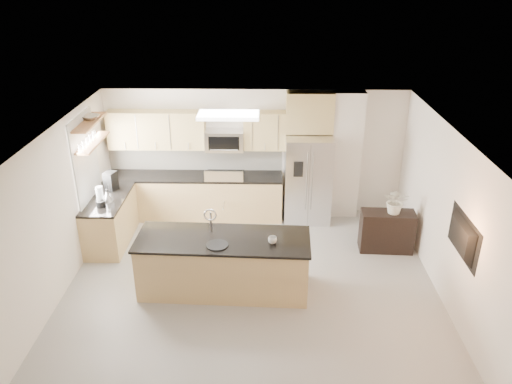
{
  "coord_description": "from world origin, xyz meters",
  "views": [
    {
      "loc": [
        0.21,
        -6.31,
        4.84
      ],
      "look_at": [
        0.06,
        1.3,
        1.32
      ],
      "focal_mm": 35.0,
      "sensor_mm": 36.0,
      "label": 1
    }
  ],
  "objects_px": {
    "blender": "(100,198)",
    "bowl": "(90,117)",
    "range": "(226,196)",
    "television": "(458,237)",
    "cup": "(272,240)",
    "credenza": "(387,231)",
    "island": "(224,264)",
    "microwave": "(225,140)",
    "coffee_maker": "(111,181)",
    "platter": "(217,245)",
    "kettle": "(107,196)",
    "flower_vase": "(397,195)",
    "refrigerator": "(308,179)"
  },
  "relations": [
    {
      "from": "television",
      "to": "bowl",
      "type": "bearing_deg",
      "value": 68.54
    },
    {
      "from": "range",
      "to": "refrigerator",
      "type": "bearing_deg",
      "value": -1.6
    },
    {
      "from": "refrigerator",
      "to": "television",
      "type": "distance_m",
      "value": 3.62
    },
    {
      "from": "range",
      "to": "flower_vase",
      "type": "xyz_separation_m",
      "value": [
        3.13,
        -1.27,
        0.65
      ]
    },
    {
      "from": "cup",
      "to": "flower_vase",
      "type": "height_order",
      "value": "flower_vase"
    },
    {
      "from": "bowl",
      "to": "flower_vase",
      "type": "distance_m",
      "value": 5.54
    },
    {
      "from": "range",
      "to": "microwave",
      "type": "bearing_deg",
      "value": 90.0
    },
    {
      "from": "credenza",
      "to": "platter",
      "type": "distance_m",
      "value": 3.34
    },
    {
      "from": "television",
      "to": "coffee_maker",
      "type": "bearing_deg",
      "value": 66.7
    },
    {
      "from": "kettle",
      "to": "flower_vase",
      "type": "bearing_deg",
      "value": -0.6
    },
    {
      "from": "microwave",
      "to": "coffee_maker",
      "type": "height_order",
      "value": "microwave"
    },
    {
      "from": "cup",
      "to": "platter",
      "type": "relative_size",
      "value": 0.4
    },
    {
      "from": "refrigerator",
      "to": "range",
      "type": "bearing_deg",
      "value": 178.4
    },
    {
      "from": "coffee_maker",
      "to": "bowl",
      "type": "xyz_separation_m",
      "value": [
        -0.15,
        -0.15,
        1.3
      ]
    },
    {
      "from": "range",
      "to": "television",
      "type": "bearing_deg",
      "value": -41.64
    },
    {
      "from": "range",
      "to": "flower_vase",
      "type": "bearing_deg",
      "value": -22.11
    },
    {
      "from": "microwave",
      "to": "coffee_maker",
      "type": "distance_m",
      "value": 2.32
    },
    {
      "from": "credenza",
      "to": "island",
      "type": "bearing_deg",
      "value": -153.62
    },
    {
      "from": "cup",
      "to": "bowl",
      "type": "xyz_separation_m",
      "value": [
        -3.18,
        1.8,
        1.39
      ]
    },
    {
      "from": "island",
      "to": "kettle",
      "type": "xyz_separation_m",
      "value": [
        -2.19,
        1.31,
        0.55
      ]
    },
    {
      "from": "kettle",
      "to": "bowl",
      "type": "xyz_separation_m",
      "value": [
        -0.22,
        0.36,
        1.36
      ]
    },
    {
      "from": "flower_vase",
      "to": "television",
      "type": "xyz_separation_m",
      "value": [
        0.38,
        -1.85,
        0.23
      ]
    },
    {
      "from": "coffee_maker",
      "to": "island",
      "type": "bearing_deg",
      "value": -38.82
    },
    {
      "from": "blender",
      "to": "island",
      "type": "bearing_deg",
      "value": -26.11
    },
    {
      "from": "credenza",
      "to": "coffee_maker",
      "type": "relative_size",
      "value": 2.69
    },
    {
      "from": "microwave",
      "to": "credenza",
      "type": "xyz_separation_m",
      "value": [
        3.03,
        -1.38,
        -1.25
      ]
    },
    {
      "from": "microwave",
      "to": "kettle",
      "type": "height_order",
      "value": "microwave"
    },
    {
      "from": "credenza",
      "to": "blender",
      "type": "distance_m",
      "value": 5.16
    },
    {
      "from": "platter",
      "to": "bowl",
      "type": "bearing_deg",
      "value": 141.14
    },
    {
      "from": "microwave",
      "to": "platter",
      "type": "height_order",
      "value": "microwave"
    },
    {
      "from": "range",
      "to": "flower_vase",
      "type": "relative_size",
      "value": 1.58
    },
    {
      "from": "bowl",
      "to": "television",
      "type": "xyz_separation_m",
      "value": [
        5.76,
        -2.26,
        -1.03
      ]
    },
    {
      "from": "microwave",
      "to": "television",
      "type": "xyz_separation_m",
      "value": [
        3.51,
        -3.24,
        -0.28
      ]
    },
    {
      "from": "credenza",
      "to": "blender",
      "type": "bearing_deg",
      "value": -175.52
    },
    {
      "from": "credenza",
      "to": "bowl",
      "type": "bearing_deg",
      "value": 178.24
    },
    {
      "from": "microwave",
      "to": "television",
      "type": "height_order",
      "value": "microwave"
    },
    {
      "from": "range",
      "to": "platter",
      "type": "relative_size",
      "value": 3.36
    },
    {
      "from": "refrigerator",
      "to": "cup",
      "type": "xyz_separation_m",
      "value": [
        -0.73,
        -2.61,
        0.1
      ]
    },
    {
      "from": "kettle",
      "to": "bowl",
      "type": "relative_size",
      "value": 0.6
    },
    {
      "from": "island",
      "to": "flower_vase",
      "type": "xyz_separation_m",
      "value": [
        2.97,
        1.25,
        0.65
      ]
    },
    {
      "from": "flower_vase",
      "to": "bowl",
      "type": "bearing_deg",
      "value": 175.6
    },
    {
      "from": "island",
      "to": "credenza",
      "type": "bearing_deg",
      "value": 26.17
    },
    {
      "from": "refrigerator",
      "to": "flower_vase",
      "type": "relative_size",
      "value": 2.47
    },
    {
      "from": "flower_vase",
      "to": "television",
      "type": "relative_size",
      "value": 0.67
    },
    {
      "from": "blender",
      "to": "platter",
      "type": "bearing_deg",
      "value": -31.29
    },
    {
      "from": "refrigerator",
      "to": "credenza",
      "type": "xyz_separation_m",
      "value": [
        1.37,
        -1.21,
        -0.51
      ]
    },
    {
      "from": "kettle",
      "to": "bowl",
      "type": "distance_m",
      "value": 1.43
    },
    {
      "from": "blender",
      "to": "bowl",
      "type": "xyz_separation_m",
      "value": [
        -0.18,
        0.57,
        1.3
      ]
    },
    {
      "from": "island",
      "to": "flower_vase",
      "type": "bearing_deg",
      "value": 25.19
    },
    {
      "from": "platter",
      "to": "kettle",
      "type": "bearing_deg",
      "value": 144.21
    }
  ]
}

